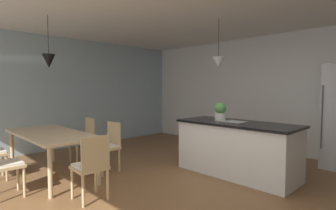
# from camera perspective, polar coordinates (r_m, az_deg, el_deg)

# --- Properties ---
(ground_plane) EXTENTS (10.00, 8.40, 0.04)m
(ground_plane) POSITION_cam_1_polar(r_m,az_deg,el_deg) (3.92, 5.32, -18.81)
(ground_plane) COLOR brown
(wall_back_kitchen) EXTENTS (10.00, 0.12, 2.70)m
(wall_back_kitchen) POSITION_cam_1_polar(r_m,az_deg,el_deg) (6.47, 24.40, 2.19)
(wall_back_kitchen) COLOR white
(wall_back_kitchen) RESTS_ON ground_plane
(window_wall_left_glazing) EXTENTS (0.06, 8.40, 2.70)m
(window_wall_left_glazing) POSITION_cam_1_polar(r_m,az_deg,el_deg) (6.97, -21.01, 2.35)
(window_wall_left_glazing) COLOR #9EB7C6
(window_wall_left_glazing) RESTS_ON ground_plane
(dining_table) EXTENTS (1.99, 0.88, 0.73)m
(dining_table) POSITION_cam_1_polar(r_m,az_deg,el_deg) (4.86, -23.93, -6.25)
(dining_table) COLOR #D1B284
(dining_table) RESTS_ON ground_plane
(chair_far_left) EXTENTS (0.42, 0.42, 0.87)m
(chair_far_left) POSITION_cam_1_polar(r_m,az_deg,el_deg) (5.61, -17.65, -6.83)
(chair_far_left) COLOR tan
(chair_far_left) RESTS_ON ground_plane
(chair_far_right) EXTENTS (0.41, 0.41, 0.87)m
(chair_far_right) POSITION_cam_1_polar(r_m,az_deg,el_deg) (4.85, -12.84, -8.40)
(chair_far_right) COLOR tan
(chair_far_right) RESTS_ON ground_plane
(chair_kitchen_end) EXTENTS (0.42, 0.42, 0.87)m
(chair_kitchen_end) POSITION_cam_1_polar(r_m,az_deg,el_deg) (3.68, -16.23, -12.33)
(chair_kitchen_end) COLOR tan
(chair_kitchen_end) RESTS_ON ground_plane
(chair_near_right) EXTENTS (0.41, 0.41, 0.87)m
(chair_near_right) POSITION_cam_1_polar(r_m,az_deg,el_deg) (4.25, -32.17, -10.57)
(chair_near_right) COLOR tan
(chair_near_right) RESTS_ON ground_plane
(kitchen_island) EXTENTS (2.03, 0.86, 0.91)m
(kitchen_island) POSITION_cam_1_polar(r_m,az_deg,el_deg) (4.72, 14.56, -8.90)
(kitchen_island) COLOR white
(kitchen_island) RESTS_ON ground_plane
(pendant_over_table) EXTENTS (0.21, 0.21, 0.88)m
(pendant_over_table) POSITION_cam_1_polar(r_m,az_deg,el_deg) (4.93, -24.31, 8.63)
(pendant_over_table) COLOR black
(pendant_over_island_main) EXTENTS (0.22, 0.22, 0.85)m
(pendant_over_island_main) POSITION_cam_1_polar(r_m,az_deg,el_deg) (4.85, 10.81, 9.09)
(pendant_over_island_main) COLOR black
(potted_plant_on_island) EXTENTS (0.20, 0.20, 0.32)m
(potted_plant_on_island) POSITION_cam_1_polar(r_m,az_deg,el_deg) (4.81, 11.21, -1.35)
(potted_plant_on_island) COLOR beige
(potted_plant_on_island) RESTS_ON kitchen_island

